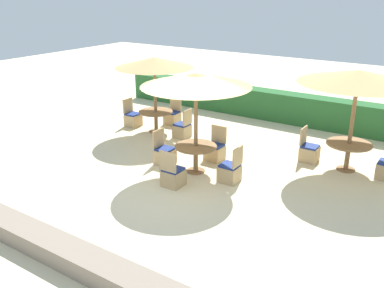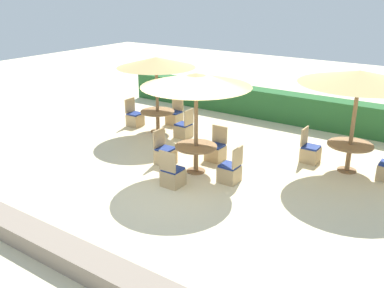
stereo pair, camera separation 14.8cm
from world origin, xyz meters
TOP-DOWN VIEW (x-y plane):
  - ground_plane at (0.00, 0.00)m, footprint 40.00×40.00m
  - hedge_row at (0.00, 6.38)m, footprint 13.00×0.70m
  - stone_border at (0.00, -3.48)m, footprint 10.00×0.56m
  - parasol_back_right at (3.06, 3.23)m, footprint 2.91×2.91m
  - round_table_back_right at (3.06, 3.23)m, footprint 1.14×1.14m
  - patio_chair_back_right_west at (2.03, 3.28)m, footprint 0.46×0.46m
  - parasol_back_left at (-2.96, 2.93)m, footprint 2.46×2.46m
  - round_table_back_left at (-2.96, 2.93)m, footprint 1.10×1.10m
  - patio_chair_back_left_north at (-3.01, 3.90)m, footprint 0.46×0.46m
  - patio_chair_back_left_east at (-1.93, 2.96)m, footprint 0.46×0.46m
  - patio_chair_back_left_west at (-4.01, 2.98)m, footprint 0.46×0.46m
  - parasol_center at (-0.14, 0.98)m, footprint 2.70×2.70m
  - round_table_center at (-0.14, 0.98)m, footprint 1.07×1.07m
  - patio_chair_center_east at (0.89, 0.94)m, footprint 0.46×0.46m
  - patio_chair_center_north at (-0.13, 1.94)m, footprint 0.46×0.46m
  - patio_chair_center_west at (-1.12, 0.95)m, footprint 0.46×0.46m
  - patio_chair_center_south at (-0.13, -0.03)m, footprint 0.46×0.46m

SIDE VIEW (x-z plane):
  - ground_plane at x=0.00m, z-range 0.00..0.00m
  - stone_border at x=0.00m, z-range 0.00..0.35m
  - patio_chair_back_right_west at x=2.03m, z-range -0.20..0.73m
  - patio_chair_back_left_north at x=-3.01m, z-range -0.20..0.73m
  - patio_chair_back_left_east at x=-1.93m, z-range -0.20..0.73m
  - patio_chair_back_left_west at x=-4.01m, z-range -0.20..0.73m
  - patio_chair_center_east at x=0.89m, z-range -0.20..0.73m
  - patio_chair_center_north at x=-0.13m, z-range -0.20..0.73m
  - patio_chair_center_west at x=-1.12m, z-range -0.20..0.73m
  - patio_chair_center_south at x=-0.13m, z-range -0.20..0.73m
  - hedge_row at x=0.00m, z-range 0.00..1.01m
  - round_table_back_left at x=-2.96m, z-range 0.21..0.91m
  - round_table_center at x=-0.14m, z-range 0.20..0.92m
  - round_table_back_right at x=3.06m, z-range 0.22..0.96m
  - parasol_back_left at x=-2.96m, z-range 1.04..3.47m
  - parasol_center at x=-0.14m, z-range 1.10..3.66m
  - parasol_back_right at x=3.06m, z-range 1.13..3.74m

